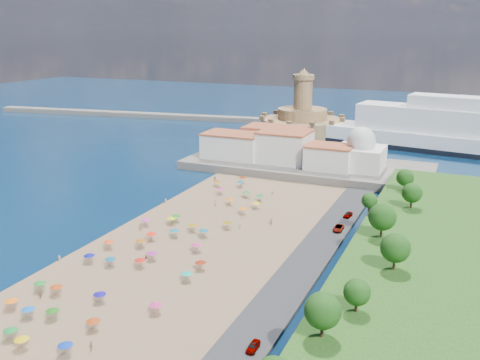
% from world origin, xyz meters
% --- Properties ---
extents(ground, '(700.00, 700.00, 0.00)m').
position_xyz_m(ground, '(0.00, 0.00, 0.00)').
color(ground, '#071938').
rests_on(ground, ground).
extents(terrace, '(90.00, 36.00, 3.00)m').
position_xyz_m(terrace, '(10.00, 73.00, 1.50)').
color(terrace, '#59544C').
rests_on(terrace, ground).
extents(jetty, '(18.00, 70.00, 2.40)m').
position_xyz_m(jetty, '(-12.00, 108.00, 1.20)').
color(jetty, '#59544C').
rests_on(jetty, ground).
extents(breakwater, '(199.03, 34.77, 2.60)m').
position_xyz_m(breakwater, '(-110.00, 153.00, 1.30)').
color(breakwater, '#59544C').
rests_on(breakwater, ground).
extents(waterfront_buildings, '(57.00, 29.00, 11.00)m').
position_xyz_m(waterfront_buildings, '(-3.05, 73.64, 7.88)').
color(waterfront_buildings, silver).
rests_on(waterfront_buildings, terrace).
extents(domed_building, '(16.00, 16.00, 15.00)m').
position_xyz_m(domed_building, '(30.00, 71.00, 8.97)').
color(domed_building, silver).
rests_on(domed_building, terrace).
extents(fortress, '(40.00, 40.00, 32.40)m').
position_xyz_m(fortress, '(-12.00, 138.00, 6.68)').
color(fortress, '#A47C52').
rests_on(fortress, ground).
extents(beach_parasols, '(29.82, 117.67, 2.20)m').
position_xyz_m(beach_parasols, '(-0.55, -13.76, 2.15)').
color(beach_parasols, gray).
rests_on(beach_parasols, beach).
extents(beachgoers, '(37.71, 103.58, 1.84)m').
position_xyz_m(beachgoers, '(-1.79, -1.02, 1.11)').
color(beachgoers, tan).
rests_on(beachgoers, beach).
extents(parked_cars, '(2.29, 73.10, 1.40)m').
position_xyz_m(parked_cars, '(36.00, 5.07, 1.37)').
color(parked_cars, gray).
rests_on(parked_cars, promenade).
extents(hillside_trees, '(15.58, 106.09, 7.91)m').
position_xyz_m(hillside_trees, '(49.19, -10.98, 10.21)').
color(hillside_trees, '#382314').
rests_on(hillside_trees, hillside).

